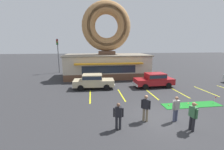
{
  "coord_description": "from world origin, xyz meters",
  "views": [
    {
      "loc": [
        -4.46,
        -8.55,
        4.74
      ],
      "look_at": [
        -2.58,
        5.0,
        2.0
      ],
      "focal_mm": 24.0,
      "sensor_mm": 36.0,
      "label": 1
    }
  ],
  "objects_px": {
    "car_red": "(154,79)",
    "trash_bin": "(156,75)",
    "pedestrian_blue_sweater_man": "(193,115)",
    "car_champagne": "(93,81)",
    "pedestrian_leather_jacket_man": "(118,115)",
    "pedestrian_clipboard_woman": "(146,107)",
    "putting_flag_pin": "(215,98)",
    "pedestrian_hooded_kid": "(176,108)",
    "golf_ball": "(181,107)",
    "traffic_light_pole": "(58,51)"
  },
  "relations": [
    {
      "from": "pedestrian_hooded_kid",
      "to": "traffic_light_pole",
      "type": "xyz_separation_m",
      "value": [
        -10.75,
        18.65,
        2.81
      ]
    },
    {
      "from": "trash_bin",
      "to": "pedestrian_blue_sweater_man",
      "type": "bearing_deg",
      "value": -105.81
    },
    {
      "from": "trash_bin",
      "to": "pedestrian_leather_jacket_man",
      "type": "bearing_deg",
      "value": -122.32
    },
    {
      "from": "golf_ball",
      "to": "traffic_light_pole",
      "type": "distance_m",
      "value": 21.1
    },
    {
      "from": "golf_ball",
      "to": "car_champagne",
      "type": "distance_m",
      "value": 9.06
    },
    {
      "from": "golf_ball",
      "to": "pedestrian_leather_jacket_man",
      "type": "bearing_deg",
      "value": -156.04
    },
    {
      "from": "pedestrian_clipboard_woman",
      "to": "car_champagne",
      "type": "bearing_deg",
      "value": 111.83
    },
    {
      "from": "trash_bin",
      "to": "putting_flag_pin",
      "type": "bearing_deg",
      "value": -84.68
    },
    {
      "from": "trash_bin",
      "to": "car_champagne",
      "type": "bearing_deg",
      "value": -157.57
    },
    {
      "from": "golf_ball",
      "to": "pedestrian_leather_jacket_man",
      "type": "relative_size",
      "value": 0.03
    },
    {
      "from": "golf_ball",
      "to": "trash_bin",
      "type": "bearing_deg",
      "value": 76.42
    },
    {
      "from": "pedestrian_blue_sweater_man",
      "to": "traffic_light_pole",
      "type": "relative_size",
      "value": 0.29
    },
    {
      "from": "golf_ball",
      "to": "traffic_light_pole",
      "type": "xyz_separation_m",
      "value": [
        -12.37,
        16.7,
        3.66
      ]
    },
    {
      "from": "car_champagne",
      "to": "pedestrian_clipboard_woman",
      "type": "height_order",
      "value": "pedestrian_clipboard_woman"
    },
    {
      "from": "golf_ball",
      "to": "trash_bin",
      "type": "distance_m",
      "value": 10.14
    },
    {
      "from": "putting_flag_pin",
      "to": "pedestrian_leather_jacket_man",
      "type": "distance_m",
      "value": 9.05
    },
    {
      "from": "golf_ball",
      "to": "pedestrian_blue_sweater_man",
      "type": "height_order",
      "value": "pedestrian_blue_sweater_man"
    },
    {
      "from": "car_red",
      "to": "traffic_light_pole",
      "type": "bearing_deg",
      "value": 139.35
    },
    {
      "from": "pedestrian_hooded_kid",
      "to": "golf_ball",
      "type": "bearing_deg",
      "value": 50.2
    },
    {
      "from": "pedestrian_clipboard_woman",
      "to": "pedestrian_leather_jacket_man",
      "type": "bearing_deg",
      "value": -159.49
    },
    {
      "from": "car_champagne",
      "to": "pedestrian_leather_jacket_man",
      "type": "bearing_deg",
      "value": -81.5
    },
    {
      "from": "pedestrian_leather_jacket_man",
      "to": "pedestrian_clipboard_woman",
      "type": "height_order",
      "value": "pedestrian_clipboard_woman"
    },
    {
      "from": "pedestrian_hooded_kid",
      "to": "traffic_light_pole",
      "type": "bearing_deg",
      "value": 119.95
    },
    {
      "from": "pedestrian_leather_jacket_man",
      "to": "traffic_light_pole",
      "type": "bearing_deg",
      "value": 110.19
    },
    {
      "from": "putting_flag_pin",
      "to": "car_red",
      "type": "relative_size",
      "value": 0.12
    },
    {
      "from": "car_red",
      "to": "pedestrian_blue_sweater_man",
      "type": "bearing_deg",
      "value": -100.13
    },
    {
      "from": "pedestrian_hooded_kid",
      "to": "pedestrian_leather_jacket_man",
      "type": "relative_size",
      "value": 1.03
    },
    {
      "from": "pedestrian_leather_jacket_man",
      "to": "trash_bin",
      "type": "bearing_deg",
      "value": 57.68
    },
    {
      "from": "pedestrian_hooded_kid",
      "to": "car_red",
      "type": "bearing_deg",
      "value": 76.02
    },
    {
      "from": "car_red",
      "to": "pedestrian_clipboard_woman",
      "type": "distance_m",
      "value": 8.41
    },
    {
      "from": "car_champagne",
      "to": "car_red",
      "type": "relative_size",
      "value": 1.0
    },
    {
      "from": "pedestrian_clipboard_woman",
      "to": "pedestrian_blue_sweater_man",
      "type": "bearing_deg",
      "value": -31.8
    },
    {
      "from": "putting_flag_pin",
      "to": "car_champagne",
      "type": "bearing_deg",
      "value": 149.7
    },
    {
      "from": "car_red",
      "to": "trash_bin",
      "type": "xyz_separation_m",
      "value": [
        2.07,
        4.03,
        -0.37
      ]
    },
    {
      "from": "pedestrian_leather_jacket_man",
      "to": "pedestrian_clipboard_woman",
      "type": "relative_size",
      "value": 0.92
    },
    {
      "from": "pedestrian_blue_sweater_man",
      "to": "traffic_light_pole",
      "type": "distance_m",
      "value": 22.83
    },
    {
      "from": "car_champagne",
      "to": "pedestrian_hooded_kid",
      "type": "xyz_separation_m",
      "value": [
        5.0,
        -8.08,
        0.03
      ]
    },
    {
      "from": "pedestrian_clipboard_woman",
      "to": "pedestrian_hooded_kid",
      "type": "bearing_deg",
      "value": -8.03
    },
    {
      "from": "golf_ball",
      "to": "pedestrian_blue_sweater_man",
      "type": "xyz_separation_m",
      "value": [
        -1.28,
        -3.06,
        0.88
      ]
    },
    {
      "from": "putting_flag_pin",
      "to": "car_red",
      "type": "xyz_separation_m",
      "value": [
        -2.95,
        5.46,
        0.43
      ]
    },
    {
      "from": "car_champagne",
      "to": "pedestrian_hooded_kid",
      "type": "bearing_deg",
      "value": -58.23
    },
    {
      "from": "pedestrian_leather_jacket_man",
      "to": "trash_bin",
      "type": "xyz_separation_m",
      "value": [
        7.73,
        12.22,
        -0.38
      ]
    },
    {
      "from": "putting_flag_pin",
      "to": "pedestrian_clipboard_woman",
      "type": "height_order",
      "value": "pedestrian_clipboard_woman"
    },
    {
      "from": "trash_bin",
      "to": "traffic_light_pole",
      "type": "xyz_separation_m",
      "value": [
        -14.75,
        6.86,
        3.21
      ]
    },
    {
      "from": "car_red",
      "to": "pedestrian_blue_sweater_man",
      "type": "distance_m",
      "value": 9.02
    },
    {
      "from": "car_red",
      "to": "pedestrian_blue_sweater_man",
      "type": "relative_size",
      "value": 2.75
    },
    {
      "from": "pedestrian_hooded_kid",
      "to": "pedestrian_clipboard_woman",
      "type": "distance_m",
      "value": 1.89
    },
    {
      "from": "golf_ball",
      "to": "pedestrian_hooded_kid",
      "type": "bearing_deg",
      "value": -129.8
    },
    {
      "from": "pedestrian_blue_sweater_man",
      "to": "pedestrian_leather_jacket_man",
      "type": "relative_size",
      "value": 1.06
    },
    {
      "from": "putting_flag_pin",
      "to": "car_red",
      "type": "height_order",
      "value": "car_red"
    }
  ]
}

